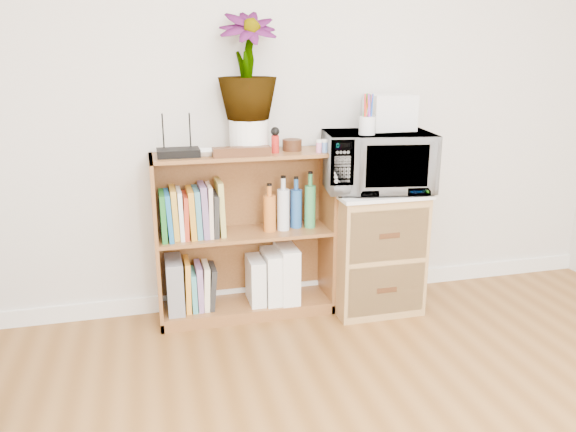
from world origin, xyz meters
name	(u,v)px	position (x,y,z in m)	size (l,w,h in m)	color
skirting_board	(298,289)	(0.00, 2.24, 0.05)	(4.00, 0.02, 0.10)	white
bookshelf	(245,236)	(-0.35, 2.10, 0.47)	(1.00, 0.30, 0.95)	brown
wicker_unit	(372,250)	(0.40, 2.02, 0.35)	(0.50, 0.45, 0.70)	#9E7542
microwave	(377,161)	(0.40, 2.02, 0.88)	(0.59, 0.40, 0.33)	white
pen_cup	(367,126)	(0.31, 1.95, 1.10)	(0.09, 0.09, 0.10)	silver
small_appliance	(390,112)	(0.50, 2.10, 1.15)	(0.25, 0.21, 0.20)	silver
router	(178,153)	(-0.70, 2.08, 0.97)	(0.22, 0.15, 0.04)	black
white_bowl	(205,153)	(-0.56, 2.07, 0.97)	(0.13, 0.13, 0.03)	white
plant_pot	(249,136)	(-0.31, 2.12, 1.04)	(0.21, 0.21, 0.18)	white
potted_plant	(247,66)	(-0.31, 2.12, 1.41)	(0.31, 0.31, 0.56)	#417930
trinket_box	(242,152)	(-0.37, 2.00, 0.97)	(0.31, 0.08, 0.05)	#391B0F
kokeshi_doll	(275,144)	(-0.18, 2.06, 1.00)	(0.04, 0.04, 0.09)	#B31A16
wooden_bowl	(292,145)	(-0.07, 2.11, 0.98)	(0.11, 0.11, 0.06)	#331A0D
paint_jars	(325,147)	(0.09, 2.01, 0.98)	(0.11, 0.04, 0.05)	pink
file_box	(175,285)	(-0.76, 2.10, 0.22)	(0.09, 0.24, 0.30)	gray
magazine_holder_left	(256,280)	(-0.29, 2.09, 0.20)	(0.09, 0.21, 0.27)	white
magazine_holder_mid	(272,276)	(-0.20, 2.09, 0.22)	(0.09, 0.24, 0.30)	white
magazine_holder_right	(287,272)	(-0.11, 2.09, 0.23)	(0.10, 0.26, 0.33)	white
cookbooks	(192,212)	(-0.64, 2.10, 0.63)	(0.35, 0.20, 0.31)	#1D6E27
liquor_bottles	(289,204)	(-0.09, 2.10, 0.65)	(0.31, 0.07, 0.32)	#C96B25
lower_books	(199,286)	(-0.62, 2.10, 0.20)	(0.18, 0.19, 0.29)	orange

